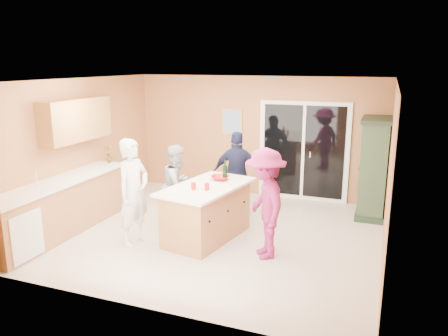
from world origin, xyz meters
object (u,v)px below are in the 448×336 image
(green_hutch, at_px, (374,169))
(woman_magenta, at_px, (265,204))
(woman_white, at_px, (134,192))
(woman_navy, at_px, (238,174))
(kitchen_island, at_px, (207,214))
(woman_grey, at_px, (178,185))

(green_hutch, distance_m, woman_magenta, 2.87)
(woman_white, xyz_separation_m, woman_navy, (1.10, 1.90, -0.05))
(kitchen_island, xyz_separation_m, woman_magenta, (1.08, -0.34, 0.41))
(kitchen_island, xyz_separation_m, green_hutch, (2.52, 2.14, 0.49))
(kitchen_island, distance_m, green_hutch, 3.34)
(kitchen_island, distance_m, woman_navy, 1.36)
(green_hutch, relative_size, woman_magenta, 1.13)
(kitchen_island, bearing_deg, green_hutch, 50.87)
(green_hutch, height_order, woman_navy, green_hutch)
(green_hutch, height_order, woman_grey, green_hutch)
(woman_white, bearing_deg, woman_navy, -19.58)
(woman_white, height_order, woman_grey, woman_white)
(woman_white, bearing_deg, kitchen_island, -48.81)
(woman_navy, bearing_deg, kitchen_island, 72.78)
(green_hutch, xyz_separation_m, woman_white, (-3.53, -2.74, -0.06))
(green_hutch, bearing_deg, woman_magenta, -120.00)
(kitchen_island, bearing_deg, woman_white, -138.95)
(woman_white, bearing_deg, green_hutch, -41.56)
(woman_navy, bearing_deg, green_hutch, -174.05)
(woman_grey, relative_size, woman_navy, 0.91)
(woman_white, xyz_separation_m, woman_magenta, (2.10, 0.26, -0.03))
(woman_navy, distance_m, woman_magenta, 1.92)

